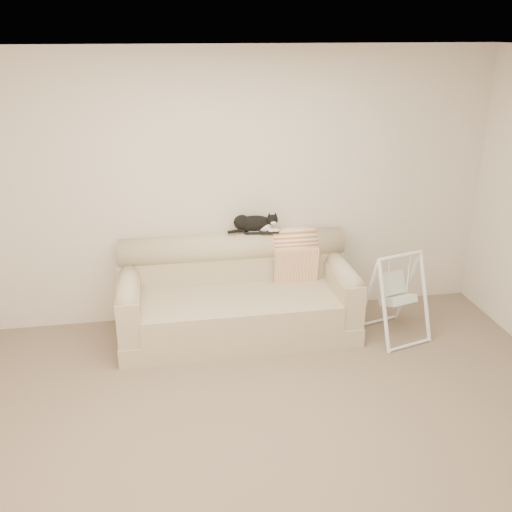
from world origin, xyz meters
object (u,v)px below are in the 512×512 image
(remote_a, at_px, (254,232))
(tuxedo_cat, at_px, (254,223))
(remote_b, at_px, (270,232))
(baby_swing, at_px, (396,295))
(sofa, at_px, (237,297))

(remote_a, bearing_deg, tuxedo_cat, 69.07)
(remote_a, xyz_separation_m, remote_b, (0.15, -0.02, -0.00))
(tuxedo_cat, bearing_deg, remote_a, -110.93)
(remote_a, distance_m, tuxedo_cat, 0.09)
(baby_swing, bearing_deg, remote_a, 155.34)
(sofa, relative_size, baby_swing, 2.64)
(remote_b, bearing_deg, tuxedo_cat, 160.25)
(remote_a, relative_size, baby_swing, 0.22)
(remote_b, height_order, baby_swing, remote_b)
(tuxedo_cat, bearing_deg, sofa, -130.17)
(sofa, xyz_separation_m, baby_swing, (1.45, -0.35, 0.06))
(sofa, height_order, remote_b, remote_b)
(sofa, bearing_deg, remote_b, 29.89)
(remote_a, height_order, remote_b, remote_a)
(sofa, distance_m, baby_swing, 1.49)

